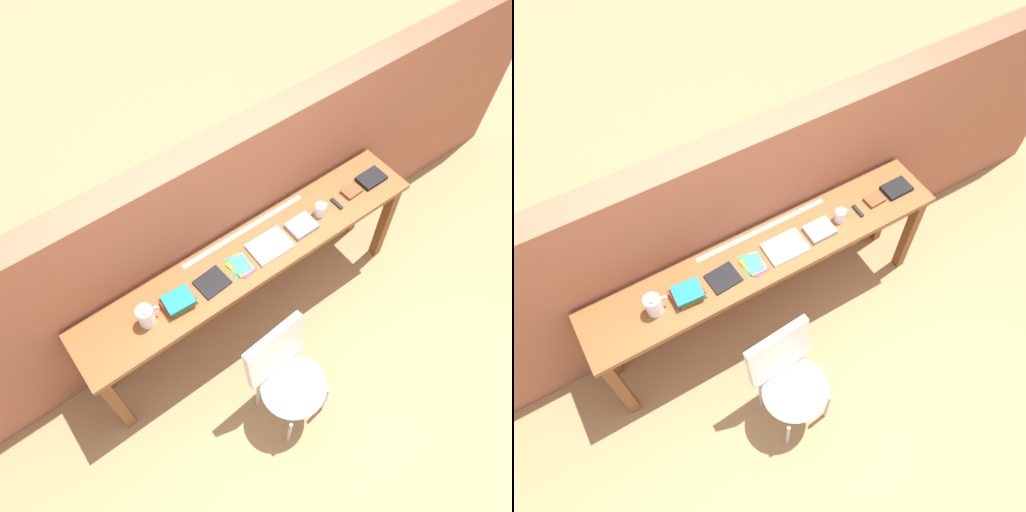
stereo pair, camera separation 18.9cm
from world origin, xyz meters
The scene contains 15 objects.
ground_plane centered at (0.00, 0.00, 0.00)m, with size 40.00×40.00×0.00m, color tan.
brick_wall_back centered at (0.00, 0.64, 0.80)m, with size 6.00×0.20×1.60m, color #9E5B42.
sideboard centered at (0.00, 0.30, 0.74)m, with size 2.50×0.44×0.88m.
chair_white_moulded centered at (-0.24, -0.39, 0.53)m, with size 0.47×0.48×0.89m.
pitcher_white centered at (-0.78, 0.27, 0.96)m, with size 0.14×0.10×0.18m.
book_stack_leftmost centered at (-0.57, 0.27, 0.92)m, with size 0.20×0.17×0.07m.
magazine_cycling centered at (-0.33, 0.27, 0.89)m, with size 0.19×0.17×0.01m, color black.
pamphlet_pile_colourful centered at (-0.12, 0.26, 0.89)m, with size 0.15×0.19×0.01m.
book_open_centre centered at (0.12, 0.26, 0.89)m, with size 0.27×0.20×0.02m, color white.
book_grey_hardcover centered at (0.39, 0.26, 0.90)m, with size 0.19×0.15×0.03m, color #9E9EA3.
mug centered at (0.57, 0.27, 0.92)m, with size 0.11×0.08×0.09m.
multitool_folded centered at (0.71, 0.26, 0.89)m, with size 0.02×0.11×0.02m, color black.
leather_journal_brown centered at (0.86, 0.28, 0.89)m, with size 0.13×0.10×0.02m, color brown.
book_repair_rightmost centered at (1.06, 0.28, 0.89)m, with size 0.20×0.14×0.03m, color black.
ruler_metal_back_edge centered at (0.07, 0.47, 0.88)m, with size 0.97×0.03×0.00m, color silver.
Camera 2 is at (-0.89, -1.24, 3.58)m, focal length 35.00 mm.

